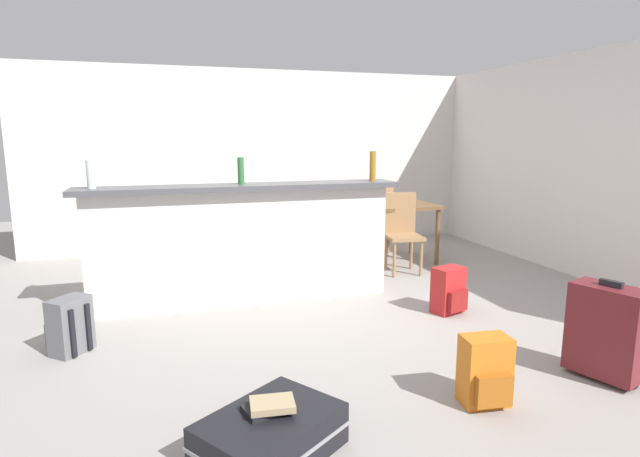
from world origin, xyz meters
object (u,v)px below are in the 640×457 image
Objects in this scene: dining_table at (390,211)px; dining_chair_near_partition at (402,229)px; backpack_grey at (70,326)px; suitcase_upright_maroon at (606,331)px; bottle_green at (241,171)px; bottle_amber at (373,166)px; dining_chair_far_side at (376,216)px; suitcase_flat_black at (271,435)px; book_stack at (270,406)px; backpack_red at (449,291)px; bottle_clear at (91,175)px; backpack_orange at (485,372)px.

dining_table is 0.51m from dining_chair_near_partition.
suitcase_upright_maroon is at bearing -23.46° from backpack_grey.
bottle_amber reaches higher than bottle_green.
dining_chair_far_side is 4.61m from suitcase_flat_black.
suitcase_upright_maroon is at bearing 3.41° from book_stack.
bottle_amber reaches higher than dining_table.
suitcase_upright_maroon is at bearing -48.20° from bottle_green.
bottle_amber is at bearing 118.29° from backpack_red.
bottle_green reaches higher than book_stack.
bottle_amber is at bearing 15.04° from backpack_grey.
backpack_red reaches higher than book_stack.
bottle_green is (1.27, 0.05, 0.00)m from bottle_clear.
bottle_clear is at bearing 135.96° from backpack_orange.
bottle_amber is at bearing -0.06° from bottle_clear.
bottle_clear reaches higher than backpack_red.
backpack_red is 0.63× the size of suitcase_upright_maroon.
dining_chair_near_partition is at bearing -95.45° from dining_chair_far_side.
dining_table reaches higher than suitcase_flat_black.
dining_chair_near_partition is (0.65, 0.63, -0.77)m from bottle_amber.
backpack_grey and backpack_orange have the same top height.
bottle_clear is at bearing 113.32° from suitcase_flat_black.
book_stack is (-1.32, -0.08, 0.05)m from backpack_orange.
bottle_green is at bearing -152.10° from dining_table.
dining_chair_far_side is at bearing 88.10° from dining_table.
suitcase_flat_black is (-1.54, -2.38, -1.18)m from bottle_amber.
bottle_clear is at bearing 79.51° from backpack_grey.
bottle_green is at bearing 84.20° from book_stack.
dining_chair_near_partition is 1.39× the size of suitcase_upright_maroon.
backpack_grey is at bearing -100.49° from bottle_clear.
dining_table reaches higher than suitcase_upright_maroon.
suitcase_upright_maroon is (0.73, -2.22, -0.96)m from bottle_amber.
bottle_amber is 0.70× the size of backpack_orange.
suitcase_upright_maroon reaches higher than backpack_orange.
suitcase_flat_black is 2.08× the size of backpack_orange.
bottle_clear is 3.28m from backpack_red.
backpack_red is 3.14m from backpack_grey.
bottle_green is 0.27× the size of dining_chair_far_side.
backpack_grey is (-1.16, 1.65, 0.09)m from suitcase_flat_black.
suitcase_upright_maroon is at bearing 4.10° from suitcase_flat_black.
dining_chair_near_partition is at bearing 73.24° from backpack_orange.
dining_chair_far_side is 4.00m from backpack_orange.
suitcase_flat_black is at bearing -123.00° from dining_table.
backpack_grey is at bearing 125.62° from book_stack.
backpack_orange is (-0.65, -1.47, 0.00)m from backpack_red.
backpack_orange is (-0.22, -2.27, -1.09)m from bottle_amber.
dining_table is at bearing 57.00° from suitcase_flat_black.
suitcase_upright_maroon is (0.07, -2.85, -0.19)m from dining_chair_near_partition.
dining_chair_near_partition reaches higher than suitcase_upright_maroon.
dining_chair_near_partition is at bearing 53.91° from suitcase_flat_black.
backpack_orange is (-0.97, -3.87, -0.31)m from dining_chair_far_side.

